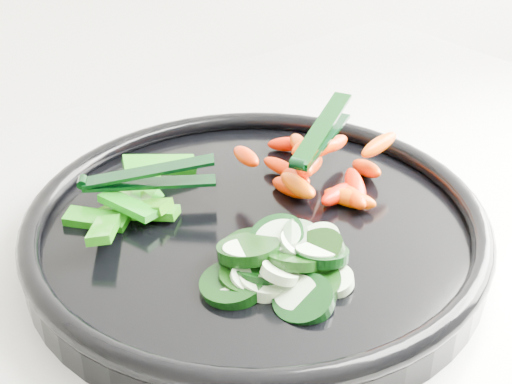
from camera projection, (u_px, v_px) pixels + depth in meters
veggie_tray at (256, 228)px, 0.58m from camera, size 0.42×0.42×0.04m
cucumber_pile at (275, 265)px, 0.52m from camera, size 0.13×0.13×0.04m
carrot_pile at (319, 170)px, 0.62m from camera, size 0.14×0.15×0.05m
pepper_pile at (134, 202)px, 0.59m from camera, size 0.14×0.11×0.04m
tong_carrot at (320, 135)px, 0.60m from camera, size 0.11×0.06×0.02m
tong_pepper at (145, 178)px, 0.59m from camera, size 0.10×0.07×0.02m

